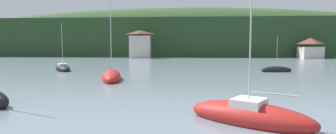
# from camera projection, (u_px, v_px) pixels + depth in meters

# --- Properties ---
(wooded_hillside) EXTENTS (352.00, 46.11, 32.81)m
(wooded_hillside) POSITION_uv_depth(u_px,v_px,m) (183.00, 41.00, 120.84)
(wooded_hillside) COLOR #264223
(wooded_hillside) RESTS_ON ground_plane
(shore_building_west) EXTENTS (7.03, 3.86, 9.12)m
(shore_building_west) POSITION_uv_depth(u_px,v_px,m) (140.00, 45.00, 89.41)
(shore_building_west) COLOR beige
(shore_building_west) RESTS_ON ground_plane
(shore_building_westcentral) EXTENTS (6.42, 6.16, 6.61)m
(shore_building_westcentral) POSITION_uv_depth(u_px,v_px,m) (310.00, 48.00, 86.68)
(shore_building_westcentral) COLOR beige
(shore_building_westcentral) RESTS_ON ground_plane
(sailboat_far_0) EXTENTS (5.02, 1.91, 6.07)m
(sailboat_far_0) POSITION_uv_depth(u_px,v_px,m) (276.00, 70.00, 43.25)
(sailboat_far_0) COLOR black
(sailboat_far_0) RESTS_ON ground_plane
(sailboat_mid_1) EXTENTS (4.03, 7.99, 10.31)m
(sailboat_mid_1) POSITION_uv_depth(u_px,v_px,m) (112.00, 77.00, 33.22)
(sailboat_mid_1) COLOR red
(sailboat_mid_1) RESTS_ON ground_plane
(sailboat_near_2) EXTENTS (7.16, 5.80, 9.14)m
(sailboat_near_2) POSITION_uv_depth(u_px,v_px,m) (249.00, 115.00, 14.91)
(sailboat_near_2) COLOR red
(sailboat_near_2) RESTS_ON ground_plane
(sailboat_far_5) EXTENTS (5.23, 6.31, 8.29)m
(sailboat_far_5) POSITION_uv_depth(u_px,v_px,m) (63.00, 68.00, 45.53)
(sailboat_far_5) COLOR black
(sailboat_far_5) RESTS_ON ground_plane
(mooring_buoy_mid) EXTENTS (0.41, 0.41, 0.41)m
(mooring_buoy_mid) POSITION_uv_depth(u_px,v_px,m) (334.00, 71.00, 44.38)
(mooring_buoy_mid) COLOR red
(mooring_buoy_mid) RESTS_ON ground_plane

